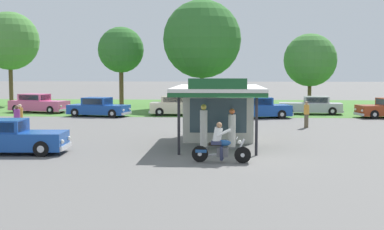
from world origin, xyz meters
name	(u,v)px	position (x,y,z in m)	size (l,w,h in m)	color
ground_plane	(248,157)	(0.00, 0.00, 0.00)	(300.00, 300.00, 0.00)	slate
grass_verge_strip	(233,107)	(0.00, 30.00, 0.00)	(120.00, 24.00, 0.01)	#477A33
service_station_kiosk	(218,108)	(-1.26, 5.17, 1.66)	(4.17, 7.52, 3.25)	beige
gas_pump_nearside	(204,128)	(-1.91, 2.26, 0.94)	(0.44, 0.44, 2.05)	slate
gas_pump_offside	(232,131)	(-0.62, 2.26, 0.84)	(0.44, 0.44, 1.85)	slate
motorcycle_with_rider	(220,146)	(-1.14, -1.26, 0.65)	(2.31, 0.70, 1.58)	black
featured_classic_sedan	(8,138)	(-10.30, 0.40, 0.67)	(5.08, 2.06, 1.48)	#19479E
parked_car_second_row_spare	(180,106)	(-4.44, 19.91, 0.72)	(5.13, 2.13, 1.54)	beige
parked_car_back_row_far_left	(256,109)	(1.47, 17.76, 0.71)	(5.66, 2.92, 1.57)	#19479E
parked_car_back_row_right	(98,108)	(-10.77, 18.45, 0.67)	(5.12, 2.87, 1.49)	#19479E
parked_car_back_row_left	(311,106)	(6.30, 21.58, 0.67)	(5.41, 2.39, 1.47)	#B7B7BC
parked_car_back_row_far_right	(38,104)	(-16.85, 21.86, 0.73)	(5.58, 3.18, 1.59)	#E55993
bystander_admiring_sedan	(17,119)	(-12.50, 6.76, 0.87)	(0.34, 0.34, 1.65)	black
bystander_standing_back_lot	(306,114)	(4.23, 11.30, 0.89)	(0.36, 0.36, 1.66)	brown
bystander_strolling_foreground	(20,117)	(-12.88, 8.11, 0.86)	(0.34, 0.34, 1.63)	brown
tree_oak_centre	(310,60)	(7.52, 29.74, 4.61)	(5.17, 5.17, 7.21)	brown
tree_oak_right	(120,51)	(-11.24, 29.48, 5.54)	(4.55, 4.55, 7.94)	brown
tree_oak_far_left	(202,40)	(-3.03, 28.53, 6.52)	(7.54, 7.54, 10.38)	brown
tree_oak_distant_spare	(10,41)	(-22.76, 30.31, 6.60)	(5.93, 5.93, 9.58)	brown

